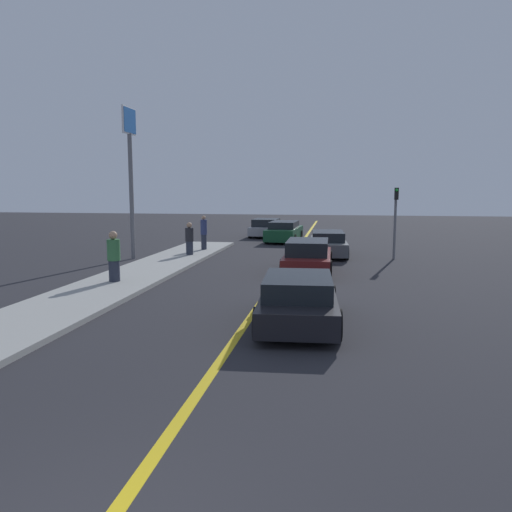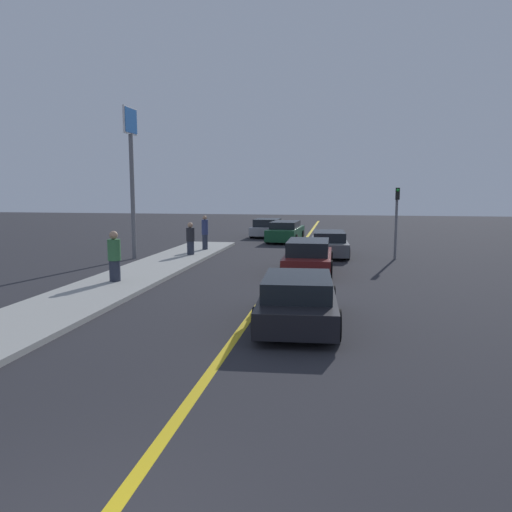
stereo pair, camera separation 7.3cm
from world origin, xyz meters
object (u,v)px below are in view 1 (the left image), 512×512
car_near_right_lane (298,300)px  pedestrian_by_sign (204,232)px  pedestrian_far_standing (189,239)px  traffic_light (395,215)px  car_oncoming_far (266,228)px  pedestrian_mid_group (114,257)px  car_far_distant (328,244)px  roadside_sign (130,153)px  car_ahead_center (308,257)px  car_parked_left_lot (284,232)px

car_near_right_lane → pedestrian_by_sign: (-6.01, 13.25, 0.43)m
pedestrian_far_standing → pedestrian_by_sign: size_ratio=0.88×
traffic_light → car_oncoming_far: bearing=126.5°
pedestrian_mid_group → pedestrian_by_sign: size_ratio=0.98×
car_near_right_lane → car_oncoming_far: car_oncoming_far is taller
car_far_distant → roadside_sign: roadside_sign is taller
car_far_distant → traffic_light: traffic_light is taller
traffic_light → roadside_sign: size_ratio=0.48×
car_far_distant → traffic_light: bearing=-19.3°
pedestrian_mid_group → traffic_light: size_ratio=0.52×
car_ahead_center → traffic_light: (3.78, 4.45, 1.46)m
car_near_right_lane → traffic_light: 12.68m
car_parked_left_lot → traffic_light: size_ratio=1.44×
car_parked_left_lot → roadside_sign: (-6.23, -8.95, 4.30)m
pedestrian_mid_group → pedestrian_far_standing: size_ratio=1.11×
pedestrian_mid_group → car_ahead_center: bearing=30.0°
pedestrian_by_sign → pedestrian_mid_group: bearing=-93.8°
car_ahead_center → pedestrian_by_sign: bearing=135.0°
car_ahead_center → car_parked_left_lot: car_ahead_center is taller
car_far_distant → roadside_sign: 10.43m
pedestrian_mid_group → pedestrian_by_sign: pedestrian_by_sign is taller
traffic_light → roadside_sign: roadside_sign is taller
pedestrian_by_sign → roadside_sign: bearing=-131.9°
car_ahead_center → car_parked_left_lot: (-2.19, 11.62, -0.01)m
car_near_right_lane → roadside_sign: bearing=126.6°
car_parked_left_lot → car_far_distant: bearing=-62.2°
car_near_right_lane → car_oncoming_far: bearing=96.8°
car_oncoming_far → car_ahead_center: bearing=-74.2°
car_oncoming_far → roadside_sign: roadside_sign is taller
car_near_right_lane → car_parked_left_lot: size_ratio=0.91×
car_oncoming_far → pedestrian_mid_group: 18.51m
car_parked_left_lot → pedestrian_mid_group: size_ratio=2.78×
car_near_right_lane → pedestrian_far_standing: size_ratio=2.82×
car_ahead_center → car_parked_left_lot: bearing=99.9°
pedestrian_mid_group → pedestrian_far_standing: bearing=86.0°
car_near_right_lane → car_parked_left_lot: (-2.43, 19.25, 0.02)m
pedestrian_by_sign → roadside_sign: size_ratio=0.25×
car_parked_left_lot → car_oncoming_far: size_ratio=1.15×
car_ahead_center → pedestrian_mid_group: pedestrian_mid_group is taller
car_ahead_center → car_oncoming_far: (-3.76, 14.63, -0.03)m
car_parked_left_lot → car_near_right_lane: bearing=-79.5°
car_near_right_lane → pedestrian_by_sign: size_ratio=2.49×
car_parked_left_lot → roadside_sign: bearing=-121.5°
pedestrian_mid_group → pedestrian_by_sign: (0.63, 9.30, 0.04)m
pedestrian_far_standing → roadside_sign: 4.81m
pedestrian_mid_group → pedestrian_by_sign: bearing=86.2°
traffic_light → roadside_sign: (-12.20, -1.78, 2.83)m
car_far_distant → car_ahead_center: bearing=-100.4°
car_near_right_lane → car_far_distant: (0.44, 12.98, -0.01)m
car_far_distant → pedestrian_mid_group: bearing=-131.3°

